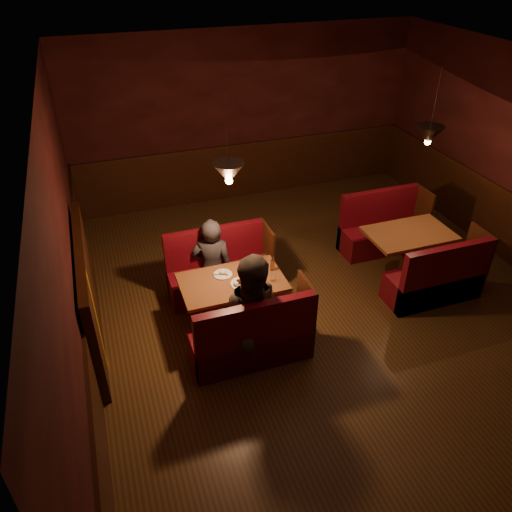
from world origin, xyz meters
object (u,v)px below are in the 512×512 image
object	(u,v)px
main_bench_far	(220,273)
second_table	(408,243)
main_bench_near	(254,342)
second_bench_far	(381,231)
diner_b	(258,300)
second_bench_near	(437,282)
diner_a	(211,247)
main_table	(234,291)

from	to	relation	value
main_bench_far	second_table	bearing A→B (deg)	-9.20
main_bench_near	second_bench_far	world-z (taller)	main_bench_near
second_table	diner_b	world-z (taller)	diner_b
diner_b	main_bench_far	bearing A→B (deg)	105.78
diner_b	main_bench_near	bearing A→B (deg)	-158.27
second_bench_near	diner_a	distance (m)	2.99
main_table	second_table	xyz separation A→B (m)	(2.63, 0.28, -0.02)
main_table	diner_b	distance (m)	0.79
second_table	second_bench_far	xyz separation A→B (m)	(0.03, 0.70, -0.19)
main_table	main_bench_far	world-z (taller)	main_bench_far
diner_b	second_table	bearing A→B (deg)	34.57
main_bench_far	second_table	xyz separation A→B (m)	(2.62, -0.42, 0.19)
main_bench_far	main_bench_near	size ratio (longest dim) A/B	1.00
second_table	diner_b	size ratio (longest dim) A/B	0.67
second_bench_far	diner_a	xyz separation A→B (m)	(-2.74, -0.29, 0.45)
diner_a	second_bench_far	bearing A→B (deg)	-157.64
second_bench_far	diner_a	size ratio (longest dim) A/B	0.87
main_bench_far	diner_b	bearing A→B (deg)	-87.96
second_bench_near	second_table	bearing A→B (deg)	92.20
second_bench_near	second_bench_far	bearing A→B (deg)	90.00
second_table	diner_b	distance (m)	2.77
main_bench_near	second_table	size ratio (longest dim) A/B	1.17
main_table	second_bench_near	bearing A→B (deg)	-8.96
second_bench_near	diner_b	distance (m)	2.67
main_table	main_bench_near	world-z (taller)	main_bench_near
main_table	second_table	distance (m)	2.64
main_table	second_bench_near	distance (m)	2.70
second_bench_near	diner_b	size ratio (longest dim) A/B	0.74
diner_a	second_table	bearing A→B (deg)	-172.22
main_bench_far	second_bench_far	bearing A→B (deg)	5.92
diner_b	second_bench_near	bearing A→B (deg)	19.88
second_bench_near	diner_a	xyz separation A→B (m)	(-2.74, 1.10, 0.45)
second_table	main_bench_near	bearing A→B (deg)	-159.40
diner_a	main_bench_far	bearing A→B (deg)	-152.98
main_bench_near	second_bench_far	distance (m)	3.13
main_bench_near	second_table	bearing A→B (deg)	20.60
main_bench_near	second_bench_near	distance (m)	2.66
main_table	diner_b	world-z (taller)	diner_b
second_bench_near	diner_a	bearing A→B (deg)	158.10
second_bench_far	second_bench_near	distance (m)	1.40
second_bench_far	second_table	bearing A→B (deg)	-92.20
main_bench_near	second_table	xyz separation A→B (m)	(2.62, 0.98, 0.19)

